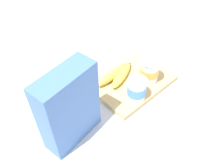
# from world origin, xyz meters

# --- Properties ---
(ground_plane) EXTENTS (2.40, 2.40, 0.00)m
(ground_plane) POSITION_xyz_m (0.00, 0.00, 0.00)
(ground_plane) COLOR silver
(cutting_board) EXTENTS (0.30, 0.22, 0.02)m
(cutting_board) POSITION_xyz_m (0.00, 0.00, 0.01)
(cutting_board) COLOR tan
(cutting_board) RESTS_ON ground_plane
(cereal_box) EXTENTS (0.19, 0.10, 0.26)m
(cereal_box) POSITION_xyz_m (0.30, 0.03, 0.13)
(cereal_box) COLOR #4770B7
(cereal_box) RESTS_ON ground_plane
(yogurt_cup_front) EXTENTS (0.08, 0.08, 0.09)m
(yogurt_cup_front) POSITION_xyz_m (-0.05, 0.04, 0.07)
(yogurt_cup_front) COLOR white
(yogurt_cup_front) RESTS_ON cutting_board
(yogurt_cup_back) EXTENTS (0.07, 0.07, 0.08)m
(yogurt_cup_back) POSITION_xyz_m (0.05, 0.07, 0.06)
(yogurt_cup_back) COLOR white
(yogurt_cup_back) RESTS_ON cutting_board
(banana_bunch) EXTENTS (0.18, 0.09, 0.04)m
(banana_bunch) POSITION_xyz_m (0.03, -0.05, 0.04)
(banana_bunch) COLOR #E6CC48
(banana_bunch) RESTS_ON cutting_board
(spoon) EXTENTS (0.13, 0.03, 0.01)m
(spoon) POSITION_xyz_m (-0.26, 0.04, 0.01)
(spoon) COLOR silver
(spoon) RESTS_ON ground_plane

